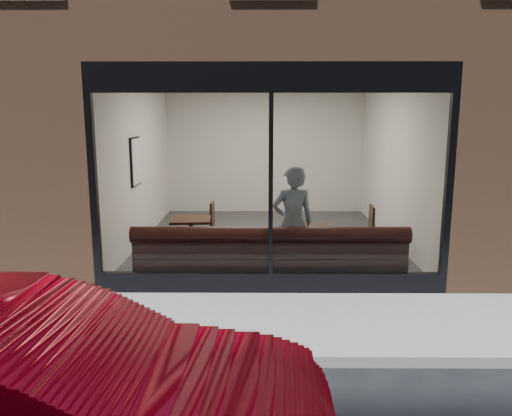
{
  "coord_description": "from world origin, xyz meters",
  "views": [
    {
      "loc": [
        -0.16,
        -4.75,
        2.54
      ],
      "look_at": [
        -0.21,
        2.4,
        1.17
      ],
      "focal_mm": 35.0,
      "sensor_mm": 36.0,
      "label": 1
    }
  ],
  "objects_px": {
    "person": "(293,223)",
    "cafe_table_left": "(191,219)",
    "parked_car": "(23,407)",
    "banquette": "(270,269)",
    "cafe_chair_left": "(202,240)",
    "cafe_chair_right": "(360,245)",
    "cafe_table_right": "(311,228)"
  },
  "relations": [
    {
      "from": "person",
      "to": "cafe_table_left",
      "type": "height_order",
      "value": "person"
    },
    {
      "from": "parked_car",
      "to": "banquette",
      "type": "bearing_deg",
      "value": -20.48
    },
    {
      "from": "banquette",
      "to": "cafe_chair_left",
      "type": "distance_m",
      "value": 2.07
    },
    {
      "from": "person",
      "to": "cafe_table_left",
      "type": "distance_m",
      "value": 1.93
    },
    {
      "from": "banquette",
      "to": "cafe_chair_left",
      "type": "bearing_deg",
      "value": 125.54
    },
    {
      "from": "cafe_chair_left",
      "to": "person",
      "type": "bearing_deg",
      "value": 139.27
    },
    {
      "from": "banquette",
      "to": "cafe_chair_right",
      "type": "height_order",
      "value": "banquette"
    },
    {
      "from": "cafe_table_right",
      "to": "parked_car",
      "type": "distance_m",
      "value": 5.39
    },
    {
      "from": "cafe_chair_left",
      "to": "banquette",
      "type": "bearing_deg",
      "value": 128.29
    },
    {
      "from": "banquette",
      "to": "cafe_table_left",
      "type": "xyz_separation_m",
      "value": [
        -1.33,
        1.14,
        0.52
      ]
    },
    {
      "from": "banquette",
      "to": "cafe_table_left",
      "type": "height_order",
      "value": "cafe_table_left"
    },
    {
      "from": "person",
      "to": "cafe_table_right",
      "type": "height_order",
      "value": "person"
    },
    {
      "from": "banquette",
      "to": "parked_car",
      "type": "bearing_deg",
      "value": -111.39
    },
    {
      "from": "cafe_chair_right",
      "to": "cafe_table_right",
      "type": "bearing_deg",
      "value": 43.98
    },
    {
      "from": "cafe_table_left",
      "to": "cafe_chair_left",
      "type": "bearing_deg",
      "value": 76.32
    },
    {
      "from": "person",
      "to": "parked_car",
      "type": "height_order",
      "value": "person"
    },
    {
      "from": "cafe_table_left",
      "to": "cafe_chair_right",
      "type": "xyz_separation_m",
      "value": [
        2.95,
        0.2,
        -0.5
      ]
    },
    {
      "from": "cafe_chair_left",
      "to": "parked_car",
      "type": "height_order",
      "value": "parked_car"
    },
    {
      "from": "cafe_table_right",
      "to": "parked_car",
      "type": "xyz_separation_m",
      "value": [
        -2.35,
        -4.85,
        -0.07
      ]
    },
    {
      "from": "cafe_chair_left",
      "to": "cafe_chair_right",
      "type": "bearing_deg",
      "value": 175.85
    },
    {
      "from": "cafe_table_right",
      "to": "cafe_chair_right",
      "type": "height_order",
      "value": "cafe_table_right"
    },
    {
      "from": "cafe_table_left",
      "to": "parked_car",
      "type": "distance_m",
      "value": 5.45
    },
    {
      "from": "cafe_table_right",
      "to": "cafe_chair_left",
      "type": "height_order",
      "value": "cafe_table_right"
    },
    {
      "from": "person",
      "to": "cafe_chair_right",
      "type": "height_order",
      "value": "person"
    },
    {
      "from": "banquette",
      "to": "cafe_table_right",
      "type": "bearing_deg",
      "value": 39.29
    },
    {
      "from": "parked_car",
      "to": "cafe_chair_left",
      "type": "bearing_deg",
      "value": -3.68
    },
    {
      "from": "cafe_table_right",
      "to": "parked_car",
      "type": "height_order",
      "value": "parked_car"
    },
    {
      "from": "parked_car",
      "to": "person",
      "type": "bearing_deg",
      "value": -23.38
    },
    {
      "from": "person",
      "to": "cafe_table_left",
      "type": "xyz_separation_m",
      "value": [
        -1.69,
        0.93,
        -0.14
      ]
    },
    {
      "from": "cafe_table_right",
      "to": "parked_car",
      "type": "bearing_deg",
      "value": -115.91
    },
    {
      "from": "cafe_table_left",
      "to": "cafe_chair_left",
      "type": "relative_size",
      "value": 1.8
    },
    {
      "from": "cafe_chair_left",
      "to": "cafe_chair_right",
      "type": "height_order",
      "value": "cafe_chair_right"
    }
  ]
}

